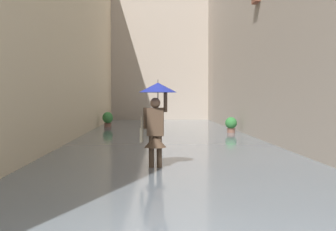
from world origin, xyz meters
name	(u,v)px	position (x,y,z in m)	size (l,w,h in m)	color
ground_plane	(166,140)	(0.00, -14.41, 0.00)	(72.04, 72.04, 0.00)	gray
flood_water	(166,139)	(0.00, -14.41, 0.07)	(7.88, 34.82, 0.13)	slate
building_facade_right	(55,3)	(4.44, -14.40, 5.47)	(2.04, 32.82, 10.95)	beige
building_facade_far	(160,48)	(0.00, -29.72, 5.49)	(10.68, 1.80, 10.97)	#A89989
person_wading	(156,111)	(0.48, -6.56, 1.41)	(0.87, 0.87, 2.13)	black
potted_plant_far_right	(108,119)	(3.01, -20.83, 0.54)	(0.57, 0.57, 0.95)	brown
potted_plant_mid_left	(231,125)	(-3.03, -16.55, 0.48)	(0.53, 0.53, 0.84)	brown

